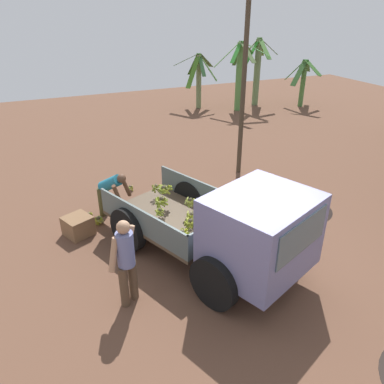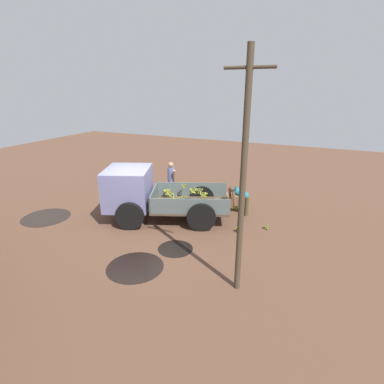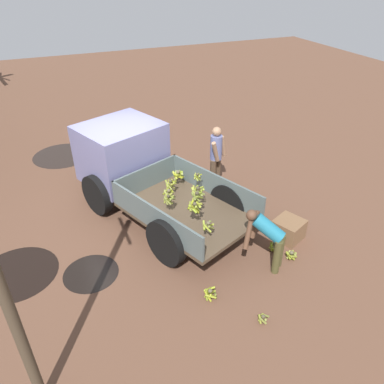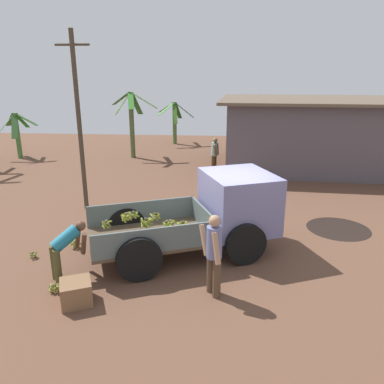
{
  "view_description": "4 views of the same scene",
  "coord_description": "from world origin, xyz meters",
  "views": [
    {
      "loc": [
        5.01,
        -3.44,
        4.88
      ],
      "look_at": [
        -1.35,
        -0.69,
        1.38
      ],
      "focal_mm": 35.0,
      "sensor_mm": 36.0,
      "label": 1
    },
    {
      "loc": [
        -6.15,
        8.49,
        4.73
      ],
      "look_at": [
        -1.71,
        -1.33,
        0.93
      ],
      "focal_mm": 28.0,
      "sensor_mm": 36.0,
      "label": 2
    },
    {
      "loc": [
        -8.09,
        1.51,
        5.3
      ],
      "look_at": [
        -1.76,
        -1.1,
        0.99
      ],
      "focal_mm": 35.0,
      "sensor_mm": 36.0,
      "label": 3
    },
    {
      "loc": [
        -0.11,
        -9.04,
        4.26
      ],
      "look_at": [
        -0.85,
        -0.25,
        1.47
      ],
      "focal_mm": 35.0,
      "sensor_mm": 36.0,
      "label": 4
    }
  ],
  "objects": [
    {
      "name": "cargo_truck",
      "position": [
        -0.13,
        -0.25,
        1.04
      ],
      "size": [
        4.85,
        3.42,
        1.93
      ],
      "rotation": [
        0.0,
        0.0,
        0.39
      ],
      "color": "brown",
      "rests_on": "ground"
    },
    {
      "name": "wooden_crate_0",
      "position": [
        -2.88,
        -2.94,
        0.23
      ],
      "size": [
        0.76,
        0.76,
        0.46
      ],
      "primitive_type": "cube",
      "rotation": [
        0.0,
        0.0,
        1.99
      ],
      "color": "brown",
      "rests_on": "ground"
    },
    {
      "name": "mud_patch_0",
      "position": [
        3.26,
        1.25,
        0.0
      ],
      "size": [
        1.78,
        1.78,
        0.01
      ],
      "primitive_type": "cylinder",
      "color": "black",
      "rests_on": "ground"
    },
    {
      "name": "person_foreground_visitor",
      "position": [
        -0.24,
        -2.41,
        0.95
      ],
      "size": [
        0.55,
        0.63,
        1.71
      ],
      "rotation": [
        0.0,
        0.0,
        3.71
      ],
      "color": "brown",
      "rests_on": "ground"
    },
    {
      "name": "banana_bunch_on_ground_3",
      "position": [
        -3.14,
        -2.43,
        0.12
      ],
      "size": [
        0.26,
        0.26,
        0.21
      ],
      "color": "#453E2D",
      "rests_on": "ground"
    },
    {
      "name": "mud_patch_1",
      "position": [
        -2.33,
        1.3,
        0.0
      ],
      "size": [
        1.09,
        1.09,
        0.01
      ],
      "primitive_type": "cylinder",
      "color": "black",
      "rests_on": "ground"
    },
    {
      "name": "banana_bunch_on_ground_1",
      "position": [
        -3.81,
        -0.62,
        0.13
      ],
      "size": [
        0.28,
        0.27,
        0.23
      ],
      "color": "brown",
      "rests_on": "ground"
    },
    {
      "name": "mud_patch_2",
      "position": [
        -1.77,
        2.65,
        0.0
      ],
      "size": [
        1.59,
        1.59,
        0.01
      ],
      "primitive_type": "cylinder",
      "color": "black",
      "rests_on": "ground"
    },
    {
      "name": "banana_bunch_on_ground_0",
      "position": [
        -4.63,
        -1.23,
        0.09
      ],
      "size": [
        0.2,
        0.2,
        0.17
      ],
      "color": "brown",
      "rests_on": "ground"
    },
    {
      "name": "ground",
      "position": [
        0.0,
        0.0,
        0.0
      ],
      "size": [
        36.0,
        36.0,
        0.0
      ],
      "primitive_type": "plane",
      "color": "brown"
    },
    {
      "name": "person_worker_loading",
      "position": [
        -3.42,
        -2.01,
        0.74
      ],
      "size": [
        0.87,
        0.87,
        1.23
      ],
      "rotation": [
        0.0,
        0.0,
        0.73
      ],
      "color": "#4A4524",
      "rests_on": "ground"
    },
    {
      "name": "banana_bunch_on_ground_2",
      "position": [
        -3.48,
        -2.61,
        0.1
      ],
      "size": [
        0.22,
        0.22,
        0.19
      ],
      "color": "brown",
      "rests_on": "ground"
    }
  ]
}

